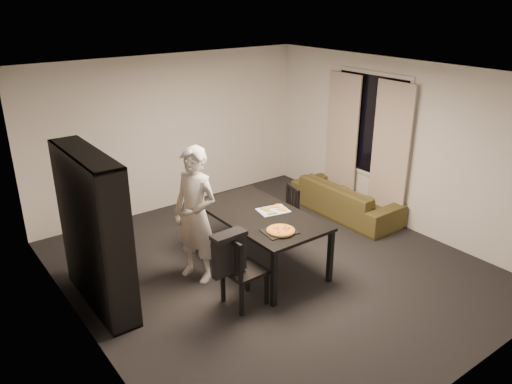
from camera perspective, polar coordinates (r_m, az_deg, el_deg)
room at (r=6.36m, az=2.03°, el=1.57°), size 5.01×5.51×2.61m
window_pane at (r=8.38m, az=12.90°, el=7.51°), size 0.02×1.40×1.60m
window_frame at (r=8.38m, az=12.88°, el=7.50°), size 0.03×1.52×1.72m
curtain_left at (r=8.10m, az=15.07°, el=4.22°), size 0.03×0.70×2.25m
curtain_right at (r=8.74m, az=9.77°, el=5.95°), size 0.03×0.70×2.25m
bookshelf at (r=6.04m, az=-17.99°, el=-4.30°), size 0.35×1.50×1.90m
dining_table at (r=6.65m, az=0.52°, el=-3.05°), size 1.03×1.85×0.77m
chair_left at (r=5.88m, az=-2.03°, el=-8.52°), size 0.45×0.45×0.94m
chair_right at (r=7.42m, az=3.50°, el=-2.13°), size 0.48×0.48×0.86m
draped_jacket at (r=5.69m, az=-3.10°, el=-6.84°), size 0.44×0.20×0.52m
person at (r=6.34m, az=-6.95°, el=-2.64°), size 0.62×0.76×1.78m
baking_tray at (r=6.15m, az=2.71°, el=-4.53°), size 0.44×0.37×0.01m
pepperoni_pizza at (r=6.12m, az=2.84°, el=-4.41°), size 0.35×0.35×0.03m
kitchen_towel at (r=6.72m, az=1.98°, el=-2.12°), size 0.45×0.37×0.01m
pizza_slices at (r=6.73m, az=2.06°, el=-1.99°), size 0.44×0.40×0.01m
sofa at (r=8.49m, az=10.22°, el=-0.75°), size 0.76×1.95×0.57m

